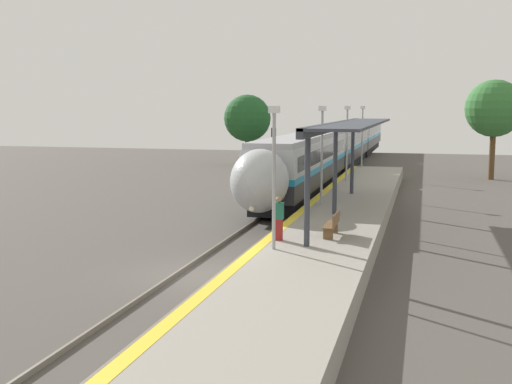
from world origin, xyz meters
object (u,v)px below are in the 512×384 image
at_px(platform_bench, 333,223).
at_px(lamppost_mid, 322,148).
at_px(train, 342,145).
at_px(lamppost_far, 347,138).
at_px(person_waiting, 279,218).
at_px(railway_signal, 274,154).
at_px(lamppost_near, 274,167).
at_px(lamppost_farthest, 362,132).

xyz_separation_m(platform_bench, lamppost_mid, (-1.64, 7.57, 2.32)).
bearing_deg(train, platform_bench, -83.28).
bearing_deg(lamppost_far, train, 98.28).
distance_m(platform_bench, person_waiting, 2.22).
distance_m(train, platform_bench, 34.66).
xyz_separation_m(train, railway_signal, (-2.14, -17.81, 0.39)).
xyz_separation_m(lamppost_near, lamppost_mid, (0.00, 10.28, 0.00)).
height_order(railway_signal, lamppost_near, lamppost_near).
xyz_separation_m(person_waiting, lamppost_far, (0.17, 19.10, 1.98)).
relative_size(lamppost_mid, lamppost_farthest, 1.00).
xyz_separation_m(lamppost_near, lamppost_far, (0.00, 20.57, 0.00)).
height_order(railway_signal, lamppost_farthest, lamppost_farthest).
distance_m(railway_signal, lamppost_farthest, 12.45).
bearing_deg(lamppost_farthest, train, 111.02).
bearing_deg(railway_signal, lamppost_mid, -63.28).
bearing_deg(railway_signal, train, 83.16).
bearing_deg(lamppost_mid, platform_bench, -77.75).
bearing_deg(lamppost_far, lamppost_near, -90.00).
bearing_deg(lamppost_far, lamppost_farthest, 90.00).
bearing_deg(train, lamppost_farthest, -68.98).
height_order(train, lamppost_mid, lamppost_mid).
relative_size(railway_signal, lamppost_near, 0.89).
relative_size(person_waiting, lamppost_near, 0.33).
height_order(railway_signal, lamppost_far, lamppost_far).
distance_m(lamppost_near, lamppost_farthest, 30.85).
bearing_deg(lamppost_mid, lamppost_near, -90.00).
xyz_separation_m(person_waiting, railway_signal, (-4.38, 17.84, 0.94)).
bearing_deg(lamppost_far, person_waiting, -90.50).
bearing_deg(lamppost_far, railway_signal, -164.50).
xyz_separation_m(train, lamppost_farthest, (2.41, -6.26, 1.43)).
distance_m(railway_signal, lamppost_far, 4.83).
relative_size(lamppost_far, lamppost_farthest, 1.00).
relative_size(railway_signal, lamppost_farthest, 0.89).
distance_m(person_waiting, lamppost_far, 19.20).
distance_m(platform_bench, lamppost_farthest, 28.29).
height_order(platform_bench, lamppost_mid, lamppost_mid).
bearing_deg(railway_signal, lamppost_near, -76.76).
xyz_separation_m(person_waiting, lamppost_mid, (0.17, 8.81, 1.98)).
height_order(train, lamppost_near, lamppost_near).
bearing_deg(person_waiting, lamppost_far, 89.50).
height_order(train, railway_signal, railway_signal).
relative_size(platform_bench, lamppost_mid, 0.36).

